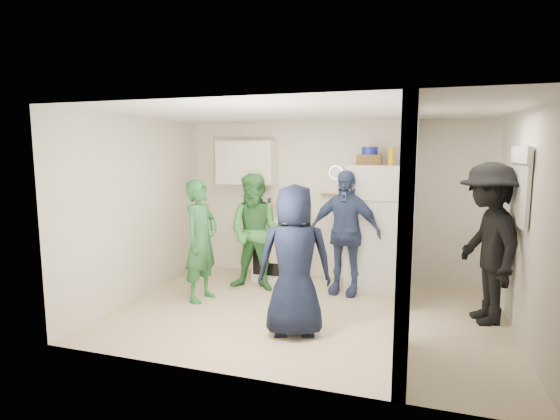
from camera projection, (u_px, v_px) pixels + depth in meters
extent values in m
plane|color=beige|center=(306.00, 313.00, 5.53)|extent=(4.80, 4.80, 0.00)
plane|color=silver|center=(332.00, 201.00, 6.97)|extent=(4.80, 0.00, 4.80)
plane|color=silver|center=(259.00, 244.00, 3.75)|extent=(4.80, 0.00, 4.80)
plane|color=silver|center=(139.00, 208.00, 6.07)|extent=(0.00, 3.40, 3.40)
plane|color=silver|center=(526.00, 226.00, 4.65)|extent=(0.00, 3.40, 3.40)
plane|color=white|center=(308.00, 112.00, 5.19)|extent=(4.80, 4.80, 0.00)
cube|color=silver|center=(410.00, 208.00, 6.04)|extent=(0.12, 1.20, 2.50)
cube|color=silver|center=(406.00, 239.00, 3.96)|extent=(0.12, 1.20, 2.50)
cube|color=silver|center=(412.00, 128.00, 4.86)|extent=(0.12, 1.00, 0.40)
cube|color=white|center=(282.00, 248.00, 6.98)|extent=(0.83, 0.69, 0.99)
cube|color=silver|center=(246.00, 162.00, 7.13)|extent=(0.95, 0.34, 0.70)
cube|color=white|center=(374.00, 227.00, 6.46)|extent=(0.76, 0.73, 1.84)
cube|color=brown|center=(369.00, 160.00, 6.41)|extent=(0.35, 0.25, 0.15)
cylinder|color=navy|center=(370.00, 151.00, 6.39)|extent=(0.24, 0.24, 0.11)
cylinder|color=#F7AC14|center=(391.00, 156.00, 6.16)|extent=(0.09, 0.09, 0.25)
cylinder|color=white|center=(336.00, 173.00, 6.87)|extent=(0.22, 0.02, 0.22)
cube|color=olive|center=(332.00, 195.00, 6.90)|extent=(0.35, 0.08, 0.03)
cube|color=black|center=(522.00, 187.00, 4.79)|extent=(0.03, 0.70, 0.80)
cube|color=white|center=(521.00, 187.00, 4.79)|extent=(0.04, 0.76, 0.86)
cube|color=white|center=(521.00, 155.00, 4.75)|extent=(0.04, 0.82, 0.18)
cylinder|color=gold|center=(270.00, 211.00, 6.72)|extent=(0.09, 0.09, 0.25)
cylinder|color=#B4160C|center=(292.00, 216.00, 6.65)|extent=(0.09, 0.09, 0.12)
imported|color=#2B6D39|center=(201.00, 241.00, 5.93)|extent=(0.48, 0.66, 1.66)
imported|color=#3C8A44|center=(256.00, 232.00, 6.37)|extent=(0.86, 0.69, 1.72)
imported|color=#364977|center=(344.00, 232.00, 6.21)|extent=(1.09, 0.57, 1.78)
imported|color=black|center=(294.00, 261.00, 4.79)|extent=(0.95, 0.76, 1.69)
imported|color=black|center=(488.00, 243.00, 5.15)|extent=(0.98, 1.37, 1.92)
cylinder|color=brown|center=(268.00, 207.00, 7.07)|extent=(0.06, 0.06, 0.29)
cylinder|color=#194D1C|center=(270.00, 208.00, 6.84)|extent=(0.07, 0.07, 0.32)
cylinder|color=silver|center=(280.00, 208.00, 7.07)|extent=(0.08, 0.08, 0.26)
cylinder|color=#553C0E|center=(281.00, 209.00, 6.83)|extent=(0.07, 0.07, 0.28)
cylinder|color=silver|center=(291.00, 208.00, 7.02)|extent=(0.06, 0.06, 0.28)
cylinder|color=#133421|center=(293.00, 208.00, 6.86)|extent=(0.08, 0.08, 0.32)
cylinder|color=olive|center=(301.00, 207.00, 6.93)|extent=(0.07, 0.07, 0.32)
cylinder|color=#ADB2B9|center=(262.00, 208.00, 6.85)|extent=(0.07, 0.07, 0.30)
cylinder|color=#56110E|center=(286.00, 209.00, 6.96)|extent=(0.07, 0.07, 0.27)
cylinder|color=#205E24|center=(299.00, 210.00, 6.70)|extent=(0.08, 0.08, 0.30)
cylinder|color=#9B6623|center=(269.00, 209.00, 7.00)|extent=(0.06, 0.06, 0.25)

